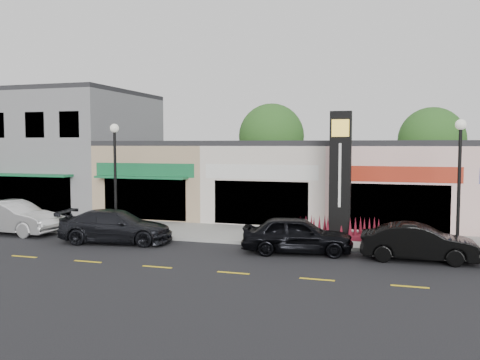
% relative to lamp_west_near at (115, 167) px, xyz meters
% --- Properties ---
extents(ground, '(120.00, 120.00, 0.00)m').
position_rel_lamp_west_near_xyz_m(ground, '(8.00, -2.50, -3.48)').
color(ground, black).
rests_on(ground, ground).
extents(sidewalk, '(52.00, 4.30, 0.15)m').
position_rel_lamp_west_near_xyz_m(sidewalk, '(8.00, 1.85, -3.40)').
color(sidewalk, gray).
rests_on(sidewalk, ground).
extents(curb, '(52.00, 0.20, 0.15)m').
position_rel_lamp_west_near_xyz_m(curb, '(8.00, -0.40, -3.40)').
color(curb, gray).
rests_on(curb, ground).
extents(building_grey_2story, '(12.00, 10.95, 8.30)m').
position_rel_lamp_west_near_xyz_m(building_grey_2story, '(-10.00, 8.98, 0.67)').
color(building_grey_2story, slate).
rests_on(building_grey_2story, ground).
extents(shop_beige, '(7.00, 10.85, 4.80)m').
position_rel_lamp_west_near_xyz_m(shop_beige, '(-0.50, 8.96, -1.08)').
color(shop_beige, tan).
rests_on(shop_beige, ground).
extents(shop_cream, '(7.00, 10.01, 4.80)m').
position_rel_lamp_west_near_xyz_m(shop_cream, '(6.50, 8.97, -1.08)').
color(shop_cream, beige).
rests_on(shop_cream, ground).
extents(shop_pink_w, '(7.00, 10.01, 4.80)m').
position_rel_lamp_west_near_xyz_m(shop_pink_w, '(13.50, 8.97, -1.08)').
color(shop_pink_w, beige).
rests_on(shop_pink_w, ground).
extents(tree_rear_west, '(5.20, 5.20, 7.83)m').
position_rel_lamp_west_near_xyz_m(tree_rear_west, '(4.00, 17.00, 1.74)').
color(tree_rear_west, '#382619').
rests_on(tree_rear_west, ground).
extents(tree_rear_mid, '(4.80, 4.80, 7.29)m').
position_rel_lamp_west_near_xyz_m(tree_rear_mid, '(16.00, 17.00, 1.41)').
color(tree_rear_mid, '#382619').
rests_on(tree_rear_mid, ground).
extents(lamp_west_near, '(0.44, 0.44, 5.47)m').
position_rel_lamp_west_near_xyz_m(lamp_west_near, '(0.00, 0.00, 0.00)').
color(lamp_west_near, black).
rests_on(lamp_west_near, sidewalk).
extents(lamp_east_near, '(0.44, 0.44, 5.47)m').
position_rel_lamp_west_near_xyz_m(lamp_east_near, '(16.00, 0.00, 0.00)').
color(lamp_east_near, black).
rests_on(lamp_east_near, sidewalk).
extents(pylon_sign, '(4.20, 1.30, 6.00)m').
position_rel_lamp_west_near_xyz_m(pylon_sign, '(11.00, 1.70, -1.20)').
color(pylon_sign, '#5C0F1C').
rests_on(pylon_sign, sidewalk).
extents(car_white_van, '(2.07, 5.25, 1.70)m').
position_rel_lamp_west_near_xyz_m(car_white_van, '(-5.29, -1.23, -2.63)').
color(car_white_van, silver).
rests_on(car_white_van, ground).
extents(car_dark_sedan, '(2.93, 5.55, 1.53)m').
position_rel_lamp_west_near_xyz_m(car_dark_sedan, '(1.04, -1.75, -2.71)').
color(car_dark_sedan, black).
rests_on(car_dark_sedan, ground).
extents(car_black_sedan, '(2.60, 4.88, 1.58)m').
position_rel_lamp_west_near_xyz_m(car_black_sedan, '(9.57, -1.57, -2.69)').
color(car_black_sedan, black).
rests_on(car_black_sedan, ground).
extents(car_black_conv, '(1.62, 4.47, 1.46)m').
position_rel_lamp_west_near_xyz_m(car_black_conv, '(14.42, -1.57, -2.74)').
color(car_black_conv, black).
rests_on(car_black_conv, ground).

